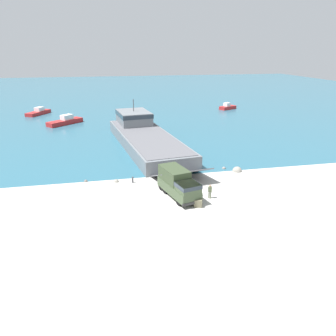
# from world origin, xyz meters

# --- Properties ---
(ground_plane) EXTENTS (240.00, 240.00, 0.00)m
(ground_plane) POSITION_xyz_m (0.00, 0.00, 0.00)
(ground_plane) COLOR #B7B5AD
(water_surface) EXTENTS (240.00, 180.00, 0.01)m
(water_surface) POSITION_xyz_m (0.00, 94.17, 0.00)
(water_surface) COLOR #285B70
(water_surface) RESTS_ON ground_plane
(landing_craft) EXTENTS (12.01, 34.69, 7.18)m
(landing_craft) POSITION_xyz_m (-1.29, 20.99, 1.70)
(landing_craft) COLOR slate
(landing_craft) RESTS_ON ground_plane
(military_truck) EXTENTS (4.09, 7.26, 3.23)m
(military_truck) POSITION_xyz_m (-0.41, -2.65, 1.65)
(military_truck) COLOR #3D4C33
(military_truck) RESTS_ON ground_plane
(soldier_on_ramp) EXTENTS (0.50, 0.38, 1.71)m
(soldier_on_ramp) POSITION_xyz_m (3.10, -4.02, 0.99)
(soldier_on_ramp) COLOR #566042
(soldier_on_ramp) RESTS_ON ground_plane
(moored_boat_a) EXTENTS (8.14, 7.60, 2.15)m
(moored_boat_a) POSITION_xyz_m (-17.10, 41.70, 0.71)
(moored_boat_a) COLOR #B22323
(moored_boat_a) RESTS_ON ground_plane
(moored_boat_b) EXTENTS (5.60, 4.27, 1.94)m
(moored_boat_b) POSITION_xyz_m (27.75, 53.07, 0.64)
(moored_boat_b) COLOR #B22323
(moored_boat_b) RESTS_ON ground_plane
(moored_boat_c) EXTENTS (5.91, 7.86, 1.90)m
(moored_boat_c) POSITION_xyz_m (-25.22, 55.66, 0.63)
(moored_boat_c) COLOR #B22323
(moored_boat_c) RESTS_ON ground_plane
(mooring_bollard) EXTENTS (0.25, 0.25, 0.84)m
(mooring_bollard) POSITION_xyz_m (-5.33, 2.64, 0.46)
(mooring_bollard) COLOR #333338
(mooring_bollard) RESTS_ON ground_plane
(cargo_crate) EXTENTS (1.20, 1.29, 0.87)m
(cargo_crate) POSITION_xyz_m (1.19, -5.67, 0.43)
(cargo_crate) COLOR #6B664C
(cargo_crate) RESTS_ON ground_plane
(shoreline_rock_a) EXTENTS (1.36, 1.36, 1.36)m
(shoreline_rock_a) POSITION_xyz_m (9.91, 3.87, 0.00)
(shoreline_rock_a) COLOR gray
(shoreline_rock_a) RESTS_ON ground_plane
(shoreline_rock_b) EXTENTS (0.50, 0.50, 0.50)m
(shoreline_rock_b) POSITION_xyz_m (-11.45, 4.32, 0.00)
(shoreline_rock_b) COLOR #66605B
(shoreline_rock_b) RESTS_ON ground_plane
(shoreline_rock_c) EXTENTS (0.57, 0.57, 0.57)m
(shoreline_rock_c) POSITION_xyz_m (8.44, 5.30, 0.00)
(shoreline_rock_c) COLOR gray
(shoreline_rock_c) RESTS_ON ground_plane
(shoreline_rock_d) EXTENTS (0.69, 0.69, 0.69)m
(shoreline_rock_d) POSITION_xyz_m (-7.45, 3.37, 0.00)
(shoreline_rock_d) COLOR gray
(shoreline_rock_d) RESTS_ON ground_plane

